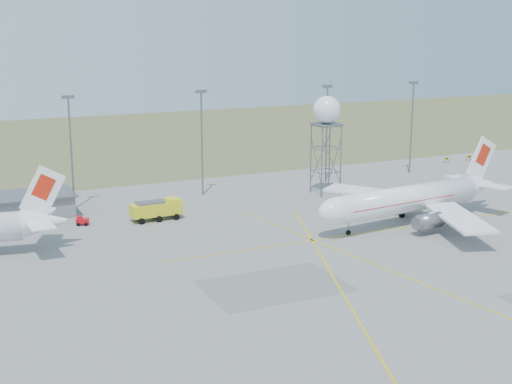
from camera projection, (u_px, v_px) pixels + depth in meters
name	position (u px, v px, depth m)	size (l,w,h in m)	color
ground	(478.00, 300.00, 86.21)	(400.00, 400.00, 0.00)	gray
grass_strip	(143.00, 139.00, 209.34)	(400.00, 120.00, 0.03)	brown
building_grey	(18.00, 206.00, 123.26)	(19.00, 10.00, 3.90)	gray
mast_a	(71.00, 143.00, 126.89)	(2.20, 0.50, 20.50)	slate
mast_b	(202.00, 134.00, 137.33)	(2.20, 0.50, 20.50)	slate
mast_c	(327.00, 125.00, 149.02)	(2.20, 0.50, 20.50)	slate
mast_d	(412.00, 119.00, 158.21)	(2.20, 0.50, 20.50)	slate
taxi_sign_near	(446.00, 159.00, 172.55)	(1.60, 0.17, 1.20)	black
taxi_sign_far	(469.00, 157.00, 175.47)	(1.60, 0.17, 1.20)	black
airliner_main	(409.00, 199.00, 118.92)	(39.44, 38.12, 13.43)	white
radar_tower	(326.00, 140.00, 138.29)	(5.33, 5.33, 19.31)	slate
fire_truck	(157.00, 210.00, 121.54)	(8.75, 3.65, 3.47)	yellow
baggage_tug	(82.00, 222.00, 118.61)	(2.34, 2.15, 1.56)	red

